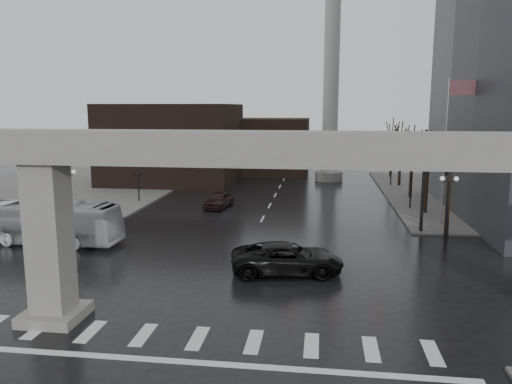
# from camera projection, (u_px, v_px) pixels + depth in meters

# --- Properties ---
(ground) EXTENTS (160.00, 160.00, 0.00)m
(ground) POSITION_uv_depth(u_px,v_px,m) (203.00, 328.00, 22.11)
(ground) COLOR black
(ground) RESTS_ON ground
(sidewalk_nw) EXTENTS (28.00, 36.00, 0.15)m
(sidewalk_nw) POSITION_uv_depth(u_px,v_px,m) (64.00, 187.00, 60.65)
(sidewalk_nw) COLOR #62605D
(sidewalk_nw) RESTS_ON ground
(elevated_guideway) EXTENTS (48.00, 2.60, 8.70)m
(elevated_guideway) POSITION_uv_depth(u_px,v_px,m) (230.00, 175.00, 20.78)
(elevated_guideway) COLOR gray
(elevated_guideway) RESTS_ON ground
(building_far_left) EXTENTS (16.00, 14.00, 10.00)m
(building_far_left) POSITION_uv_depth(u_px,v_px,m) (173.00, 144.00, 64.12)
(building_far_left) COLOR black
(building_far_left) RESTS_ON ground
(building_far_mid) EXTENTS (10.00, 10.00, 8.00)m
(building_far_mid) POSITION_uv_depth(u_px,v_px,m) (273.00, 146.00, 72.50)
(building_far_mid) COLOR black
(building_far_mid) RESTS_ON ground
(smokestack) EXTENTS (3.60, 3.60, 30.00)m
(smokestack) POSITION_uv_depth(u_px,v_px,m) (331.00, 78.00, 64.01)
(smokestack) COLOR #B8B8B4
(smokestack) RESTS_ON ground
(signal_mast_arm) EXTENTS (12.12, 0.43, 8.00)m
(signal_mast_arm) POSITION_uv_depth(u_px,v_px,m) (374.00, 158.00, 38.32)
(signal_mast_arm) COLOR black
(signal_mast_arm) RESTS_ON ground
(flagpole_assembly) EXTENTS (2.06, 0.12, 12.00)m
(flagpole_assembly) POSITION_uv_depth(u_px,v_px,m) (450.00, 134.00, 40.34)
(flagpole_assembly) COLOR silver
(flagpole_assembly) RESTS_ON ground
(lamp_right_0) EXTENTS (1.22, 0.32, 5.11)m
(lamp_right_0) POSITION_uv_depth(u_px,v_px,m) (448.00, 201.00, 33.45)
(lamp_right_0) COLOR black
(lamp_right_0) RESTS_ON ground
(lamp_right_1) EXTENTS (1.22, 0.32, 5.11)m
(lamp_right_1) POSITION_uv_depth(u_px,v_px,m) (412.00, 173.00, 47.12)
(lamp_right_1) COLOR black
(lamp_right_1) RESTS_ON ground
(lamp_right_2) EXTENTS (1.22, 0.32, 5.11)m
(lamp_right_2) POSITION_uv_depth(u_px,v_px,m) (392.00, 158.00, 60.80)
(lamp_right_2) COLOR black
(lamp_right_2) RESTS_ON ground
(lamp_left_0) EXTENTS (1.22, 0.32, 5.11)m
(lamp_left_0) POSITION_uv_depth(u_px,v_px,m) (69.00, 192.00, 36.96)
(lamp_left_0) COLOR black
(lamp_left_0) RESTS_ON ground
(lamp_left_1) EXTENTS (1.22, 0.32, 5.11)m
(lamp_left_1) POSITION_uv_depth(u_px,v_px,m) (138.00, 169.00, 50.64)
(lamp_left_1) COLOR black
(lamp_left_1) RESTS_ON ground
(lamp_left_2) EXTENTS (1.22, 0.32, 5.11)m
(lamp_left_2) POSITION_uv_depth(u_px,v_px,m) (177.00, 155.00, 64.31)
(lamp_left_2) COLOR black
(lamp_left_2) RESTS_ON ground
(tree_right_0) EXTENTS (1.09, 1.58, 7.50)m
(tree_right_0) POSITION_uv_depth(u_px,v_px,m) (448.00, 200.00, 37.35)
(tree_right_0) COLOR black
(tree_right_0) RESTS_ON ground
(tree_right_1) EXTENTS (1.09, 1.61, 7.67)m
(tree_right_1) POSITION_uv_depth(u_px,v_px,m) (427.00, 183.00, 45.16)
(tree_right_1) COLOR black
(tree_right_1) RESTS_ON ground
(tree_right_2) EXTENTS (1.10, 1.63, 7.85)m
(tree_right_2) POSITION_uv_depth(u_px,v_px,m) (412.00, 171.00, 52.96)
(tree_right_2) COLOR black
(tree_right_2) RESTS_ON ground
(tree_right_3) EXTENTS (1.11, 1.66, 8.02)m
(tree_right_3) POSITION_uv_depth(u_px,v_px,m) (400.00, 162.00, 60.77)
(tree_right_3) COLOR black
(tree_right_3) RESTS_ON ground
(tree_right_4) EXTENTS (1.12, 1.69, 8.19)m
(tree_right_4) POSITION_uv_depth(u_px,v_px,m) (392.00, 156.00, 68.57)
(tree_right_4) COLOR black
(tree_right_4) RESTS_ON ground
(pickup_truck) EXTENTS (6.92, 3.94, 1.82)m
(pickup_truck) POSITION_uv_depth(u_px,v_px,m) (287.00, 258.00, 29.21)
(pickup_truck) COLOR black
(pickup_truck) RESTS_ON ground
(city_bus) EXTENTS (11.30, 3.14, 3.12)m
(city_bus) POSITION_uv_depth(u_px,v_px,m) (44.00, 222.00, 35.46)
(city_bus) COLOR silver
(city_bus) RESTS_ON ground
(far_car) EXTENTS (2.60, 4.86, 1.57)m
(far_car) POSITION_uv_depth(u_px,v_px,m) (219.00, 200.00, 48.22)
(far_car) COLOR black
(far_car) RESTS_ON ground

